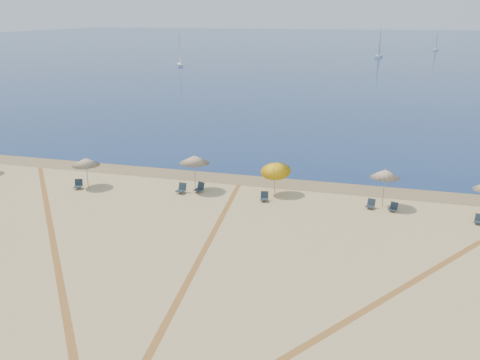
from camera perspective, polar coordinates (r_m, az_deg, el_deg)
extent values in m
plane|color=#0C2151|center=(236.72, 13.50, 15.19)|extent=(500.00, 500.00, 0.00)
plane|color=olive|center=(38.25, 1.56, 0.01)|extent=(500.00, 500.00, 0.00)
cylinder|color=gray|center=(38.23, -17.26, 0.77)|extent=(0.05, 0.05, 2.07)
cone|color=#FDF3CF|center=(37.98, -17.38, 2.04)|extent=(2.02, 2.02, 0.55)
sphere|color=gray|center=(37.90, -17.43, 2.47)|extent=(0.08, 0.08, 0.08)
cylinder|color=gray|center=(35.91, -5.23, 0.74)|extent=(0.05, 0.08, 2.47)
cone|color=#FDF3CF|center=(35.58, -5.29, 2.40)|extent=(2.19, 2.19, 0.57)
sphere|color=gray|center=(35.50, -5.30, 2.86)|extent=(0.08, 0.08, 0.08)
cylinder|color=gray|center=(34.75, 3.99, -0.17)|extent=(0.05, 0.77, 2.10)
cone|color=yellow|center=(34.76, 4.12, 1.39)|extent=(2.14, 2.21, 1.22)
sphere|color=gray|center=(34.67, 4.13, 1.87)|extent=(0.08, 0.08, 0.08)
cylinder|color=gray|center=(34.03, 16.26, -0.99)|extent=(0.05, 0.05, 2.45)
cone|color=#FDF3CF|center=(33.70, 16.43, 0.73)|extent=(1.89, 1.89, 0.55)
sphere|color=gray|center=(33.61, 16.47, 1.22)|extent=(0.08, 0.08, 0.08)
cube|color=#1A252D|center=(38.13, -18.19, -0.73)|extent=(0.71, 0.71, 0.05)
cube|color=#1A252D|center=(38.30, -18.13, -0.25)|extent=(0.60, 0.38, 0.50)
cylinder|color=#A5A5AD|center=(38.05, -18.66, -0.96)|extent=(0.02, 0.02, 0.18)
cylinder|color=#A5A5AD|center=(37.94, -18.01, -0.95)|extent=(0.02, 0.02, 0.18)
cube|color=#1A252D|center=(35.60, -6.87, -1.24)|extent=(0.66, 0.66, 0.05)
cube|color=#1A252D|center=(35.75, -6.65, -0.71)|extent=(0.61, 0.29, 0.52)
cylinder|color=#A5A5AD|center=(35.56, -7.32, -1.45)|extent=(0.03, 0.03, 0.19)
cylinder|color=#A5A5AD|center=(35.34, -6.66, -1.55)|extent=(0.03, 0.03, 0.19)
cube|color=#1A252D|center=(35.71, -4.81, -1.13)|extent=(0.73, 0.73, 0.05)
cube|color=#1A252D|center=(35.82, -4.54, -0.63)|extent=(0.60, 0.40, 0.51)
cylinder|color=#A5A5AD|center=(35.70, -5.20, -1.30)|extent=(0.02, 0.02, 0.19)
cylinder|color=#A5A5AD|center=(35.42, -4.64, -1.45)|extent=(0.02, 0.02, 0.19)
cube|color=#1A252D|center=(33.89, 2.82, -2.21)|extent=(0.61, 0.61, 0.05)
cube|color=#1A252D|center=(34.05, 2.85, -1.69)|extent=(0.55, 0.28, 0.47)
cylinder|color=#A5A5AD|center=(33.75, 2.39, -2.45)|extent=(0.02, 0.02, 0.17)
cylinder|color=#A5A5AD|center=(33.73, 3.11, -2.47)|extent=(0.02, 0.02, 0.17)
cube|color=#1A252D|center=(33.71, 14.79, -2.96)|extent=(0.62, 0.62, 0.05)
cube|color=#1A252D|center=(33.86, 14.94, -2.47)|extent=(0.54, 0.31, 0.45)
cylinder|color=#A5A5AD|center=(33.61, 14.44, -3.15)|extent=(0.02, 0.02, 0.17)
cylinder|color=#A5A5AD|center=(33.52, 15.11, -3.27)|extent=(0.02, 0.02, 0.17)
cube|color=#1A252D|center=(33.63, 17.21, -3.25)|extent=(0.63, 0.63, 0.04)
cube|color=#1A252D|center=(33.77, 17.38, -2.80)|extent=(0.52, 0.35, 0.43)
cylinder|color=#A5A5AD|center=(33.56, 16.89, -3.42)|extent=(0.02, 0.02, 0.16)
cylinder|color=#A5A5AD|center=(33.44, 17.51, -3.56)|extent=(0.02, 0.02, 0.16)
cube|color=#1A252D|center=(33.57, 25.84, -4.38)|extent=(0.60, 0.60, 0.05)
cube|color=#1A252D|center=(33.72, 25.92, -3.89)|extent=(0.53, 0.30, 0.44)
cylinder|color=#A5A5AD|center=(33.44, 25.53, -4.57)|extent=(0.02, 0.02, 0.16)
cube|color=white|center=(126.38, -6.93, 13.08)|extent=(3.17, 5.15, 0.55)
cylinder|color=gray|center=(126.09, -7.00, 14.70)|extent=(0.11, 0.11, 7.35)
cube|color=white|center=(155.56, 15.73, 13.58)|extent=(2.24, 5.75, 0.61)
cylinder|color=gray|center=(155.31, 15.86, 15.03)|extent=(0.12, 0.12, 8.14)
cube|color=white|center=(191.59, 21.66, 13.79)|extent=(2.20, 4.68, 0.49)
cylinder|color=gray|center=(191.42, 21.78, 14.75)|extent=(0.10, 0.10, 6.59)
plane|color=tan|center=(24.58, -5.88, -11.27)|extent=(30.49, 30.49, 0.00)
plane|color=tan|center=(25.51, -5.21, -10.06)|extent=(30.49, 30.49, 0.00)
plane|color=tan|center=(20.61, 8.47, -17.93)|extent=(39.01, 39.01, 0.00)
plane|color=tan|center=(21.31, 10.54, -16.70)|extent=(39.01, 39.01, 0.00)
plane|color=tan|center=(31.36, -20.95, -5.60)|extent=(39.36, 39.36, 0.00)
plane|color=tan|center=(32.38, -21.07, -4.85)|extent=(39.36, 39.36, 0.00)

